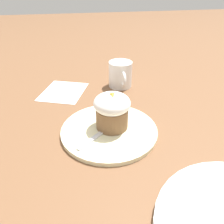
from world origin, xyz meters
name	(u,v)px	position (x,y,z in m)	size (l,w,h in m)	color
ground_plane	(109,132)	(0.00, 0.00, 0.00)	(4.00, 4.00, 0.00)	brown
dessert_plate	(109,130)	(0.00, 0.00, 0.01)	(0.23, 0.23, 0.01)	beige
carrot_cake	(112,110)	(-0.01, 0.01, 0.06)	(0.09, 0.09, 0.09)	brown
spoon	(104,130)	(0.01, -0.01, 0.01)	(0.09, 0.11, 0.01)	silver
coffee_cup	(120,74)	(-0.25, 0.08, 0.04)	(0.11, 0.08, 0.08)	white
paper_napkin	(63,91)	(-0.24, -0.11, 0.00)	(0.19, 0.17, 0.00)	white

